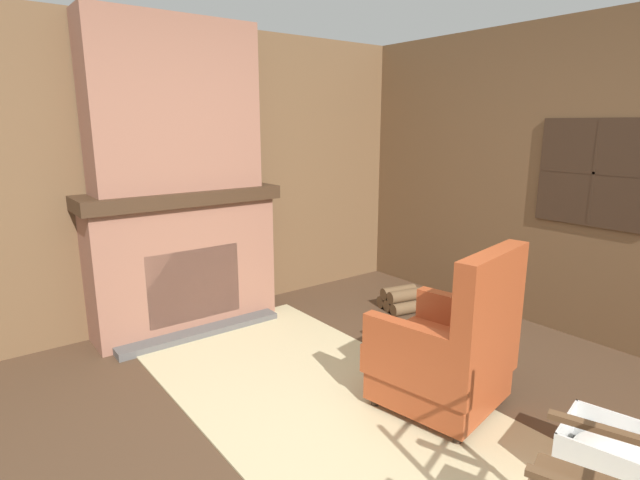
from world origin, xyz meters
The scene contains 11 objects.
ground_plane centered at (0.00, 0.00, 0.00)m, with size 14.00×14.00×0.00m, color #4C3523.
wood_panel_wall_left centered at (-2.49, 0.00, 1.27)m, with size 0.06×5.51×2.54m.
wood_panel_wall_back centered at (0.00, 2.49, 1.27)m, with size 5.51×0.09×2.54m.
fireplace_hearth centered at (-2.24, 0.00, 0.59)m, with size 0.62×1.63×1.19m.
chimney_breast centered at (-2.25, 0.00, 1.85)m, with size 0.36×1.35×1.33m.
area_rug centered at (-0.39, 0.20, 0.01)m, with size 3.50×1.52×0.01m.
armchair centered at (-0.05, 0.75, 0.36)m, with size 0.81×0.81×1.04m.
firewood_stack centered at (-1.39, 1.77, 0.10)m, with size 0.41×0.41×0.21m.
laundry_basket centered at (0.86, 0.85, 0.14)m, with size 0.51×0.48×0.28m.
oil_lamp_vase centered at (-2.29, -0.35, 1.30)m, with size 0.09×0.09×0.32m.
storage_case centered at (-2.29, 0.13, 1.26)m, with size 0.14×0.22×0.14m.
Camera 1 is at (1.68, -1.55, 1.72)m, focal length 28.00 mm.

